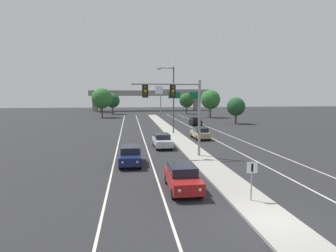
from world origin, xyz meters
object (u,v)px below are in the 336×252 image
object	(u,v)px
tree_far_left_a	(112,101)
median_sign_post	(252,175)
overhead_signal_mast	(178,102)
street_lamp_median	(172,96)
tree_far_left_c	(102,98)
car_receding_black	(195,121)
tree_far_right_b	(236,107)
car_oncoming_navy	(131,155)
tree_far_right_a	(187,100)
tree_far_right_c	(211,100)
car_oncoming_silver	(162,141)
car_oncoming_red	(182,177)
car_receding_tan	(200,133)
highway_sign_gantry	(185,94)
tree_far_left_b	(100,98)

from	to	relation	value
tree_far_left_a	median_sign_post	bearing A→B (deg)	-81.31
overhead_signal_mast	street_lamp_median	xyz separation A→B (m)	(1.90, 16.82, 0.50)
tree_far_left_c	tree_far_left_a	xyz separation A→B (m)	(1.98, 13.21, -0.88)
street_lamp_median	car_receding_black	xyz separation A→B (m)	(6.54, 12.59, -4.97)
tree_far_right_b	street_lamp_median	bearing A→B (deg)	-137.93
median_sign_post	street_lamp_median	distance (m)	29.24
tree_far_left_a	car_oncoming_navy	bearing A→B (deg)	-85.55
tree_far_left_c	tree_far_right_a	distance (m)	27.65
tree_far_right_c	tree_far_right_b	bearing A→B (deg)	-87.93
car_oncoming_silver	tree_far_right_b	distance (m)	31.27
car_oncoming_red	car_receding_tan	size ratio (longest dim) A/B	1.00
median_sign_post	tree_far_left_c	xyz separation A→B (m)	(-13.75, 63.77, 3.52)
car_receding_tan	tree_far_right_b	bearing A→B (deg)	57.63
tree_far_right_b	tree_far_right_c	bearing A→B (deg)	92.07
car_oncoming_navy	tree_far_left_a	world-z (taller)	tree_far_left_a
street_lamp_median	highway_sign_gantry	bearing A→B (deg)	75.91
tree_far_left_a	tree_far_right_c	xyz separation A→B (m)	(26.38, -17.23, 0.55)
car_oncoming_navy	car_oncoming_silver	xyz separation A→B (m)	(3.59, 7.62, 0.00)
car_oncoming_silver	tree_far_right_c	xyz separation A→B (m)	(17.57, 42.23, 3.96)
car_receding_tan	median_sign_post	bearing A→B (deg)	-97.05
car_receding_black	median_sign_post	bearing A→B (deg)	-98.74
car_oncoming_navy	tree_far_right_a	world-z (taller)	tree_far_right_a
car_oncoming_navy	highway_sign_gantry	bearing A→B (deg)	74.26
median_sign_post	tree_far_right_c	bearing A→B (deg)	76.26
car_oncoming_red	car_oncoming_silver	xyz separation A→B (m)	(0.40, 14.83, 0.00)
car_oncoming_red	street_lamp_median	bearing A→B (deg)	83.04
car_receding_tan	tree_far_left_b	distance (m)	66.46
tree_far_left_c	tree_far_right_b	xyz separation A→B (m)	(28.97, -20.95, -1.54)
street_lamp_median	tree_far_left_a	bearing A→B (deg)	103.59
street_lamp_median	tree_far_left_b	size ratio (longest dim) A/B	1.31
car_oncoming_red	car_receding_tan	distance (m)	21.60
car_receding_tan	highway_sign_gantry	xyz separation A→B (m)	(5.30, 38.82, 5.34)
car_oncoming_navy	car_receding_tan	bearing A→B (deg)	54.98
median_sign_post	car_oncoming_navy	size ratio (longest dim) A/B	0.49
overhead_signal_mast	car_receding_black	xyz separation A→B (m)	(8.45, 29.42, -4.48)
highway_sign_gantry	car_oncoming_red	bearing A→B (deg)	-100.99
tree_far_right_b	tree_far_left_b	distance (m)	54.20
overhead_signal_mast	tree_far_left_b	xyz separation A→B (m)	(-14.29, 74.74, -0.32)
car_oncoming_red	car_receding_black	world-z (taller)	same
street_lamp_median	car_receding_black	bearing A→B (deg)	62.54
tree_far_left_c	car_oncoming_navy	bearing A→B (deg)	-82.39
tree_far_left_c	tree_far_right_c	xyz separation A→B (m)	(28.36, -4.02, -0.33)
overhead_signal_mast	car_oncoming_silver	xyz separation A→B (m)	(-0.90, 5.41, -4.48)
car_receding_black	tree_far_right_c	bearing A→B (deg)	65.71
street_lamp_median	tree_far_right_c	bearing A→B (deg)	64.40
median_sign_post	car_receding_tan	bearing A→B (deg)	82.95
tree_far_right_c	street_lamp_median	bearing A→B (deg)	-115.60
car_oncoming_red	car_oncoming_silver	bearing A→B (deg)	88.45
highway_sign_gantry	tree_far_right_b	size ratio (longest dim) A/B	2.43
tree_far_left_c	tree_far_right_c	world-z (taller)	tree_far_left_c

